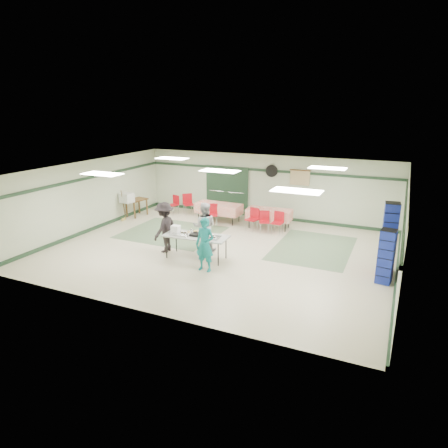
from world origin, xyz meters
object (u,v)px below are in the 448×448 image
at_px(office_printer, 127,198).
at_px(chair_d, 213,212).
at_px(volunteer_dark, 165,227).
at_px(chair_b, 253,217).
at_px(crate_stack_blue_a, 386,257).
at_px(printer_table, 137,202).
at_px(chair_a, 264,219).
at_px(broom, 123,205).
at_px(crate_stack_red, 387,253).
at_px(chair_loose_b, 175,203).
at_px(chair_loose_a, 188,202).
at_px(chair_c, 278,220).
at_px(dining_table_b, 219,208).
at_px(crate_stack_blue_b, 389,238).
at_px(volunteer_grey, 204,227).
at_px(serving_table, 196,237).
at_px(volunteer_teal, 205,245).
at_px(dining_table_a, 269,214).

bearing_deg(office_printer, chair_d, 19.38).
height_order(volunteer_dark, chair_b, volunteer_dark).
bearing_deg(chair_b, crate_stack_blue_a, -18.31).
height_order(volunteer_dark, printer_table, volunteer_dark).
bearing_deg(volunteer_dark, chair_a, 144.47).
relative_size(volunteer_dark, office_printer, 3.33).
bearing_deg(broom, crate_stack_red, -12.67).
bearing_deg(chair_loose_b, chair_a, 7.07).
height_order(chair_a, office_printer, office_printer).
xyz_separation_m(chair_loose_a, printer_table, (-1.91, -1.16, 0.08)).
relative_size(chair_c, chair_d, 0.98).
distance_m(chair_loose_a, crate_stack_blue_a, 9.31).
xyz_separation_m(dining_table_b, crate_stack_blue_b, (6.67, -2.76, 0.47)).
bearing_deg(chair_loose_b, volunteer_grey, -29.25).
height_order(serving_table, office_printer, office_printer).
xyz_separation_m(printer_table, office_printer, (-0.00, -0.65, 0.30)).
distance_m(volunteer_teal, dining_table_a, 4.85).
xyz_separation_m(volunteer_grey, chair_loose_b, (-3.33, 3.58, -0.31)).
bearing_deg(chair_a, dining_table_a, 69.52).
height_order(volunteer_teal, chair_loose_a, volunteer_teal).
relative_size(serving_table, chair_a, 2.54).
distance_m(chair_loose_a, crate_stack_blue_b, 9.01).
height_order(serving_table, printer_table, serving_table).
height_order(chair_a, chair_c, chair_c).
bearing_deg(dining_table_b, chair_loose_b, 175.22).
height_order(chair_a, chair_b, chair_b).
xyz_separation_m(chair_b, chair_d, (-1.74, -0.01, -0.01)).
relative_size(volunteer_teal, broom, 1.25).
xyz_separation_m(serving_table, crate_stack_blue_b, (5.53, 1.32, 0.32)).
xyz_separation_m(chair_c, chair_loose_a, (-4.46, 1.03, 0.04)).
distance_m(chair_b, chair_loose_a, 3.61).
distance_m(chair_loose_b, broom, 2.27).
xyz_separation_m(chair_b, crate_stack_blue_b, (4.93, -2.20, 0.50)).
xyz_separation_m(chair_b, broom, (-5.45, -0.93, 0.13)).
distance_m(volunteer_dark, office_printer, 4.39).
distance_m(dining_table_b, crate_stack_red, 7.32).
relative_size(volunteer_teal, chair_loose_a, 1.74).
relative_size(crate_stack_blue_a, printer_table, 1.53).
bearing_deg(chair_c, volunteer_grey, -117.31).
relative_size(chair_a, chair_loose_a, 0.89).
bearing_deg(printer_table, chair_c, 10.03).
bearing_deg(broom, chair_c, 3.80).
height_order(dining_table_a, chair_loose_b, chair_loose_b).
relative_size(volunteer_grey, printer_table, 1.64).
relative_size(chair_b, chair_loose_a, 0.96).
xyz_separation_m(volunteer_teal, dining_table_b, (-1.84, 4.83, -0.23)).
height_order(volunteer_teal, printer_table, volunteer_teal).
distance_m(chair_loose_a, broom, 2.79).
xyz_separation_m(volunteer_dark, chair_d, (0.09, 3.38, -0.30)).
relative_size(dining_table_b, broom, 1.50).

